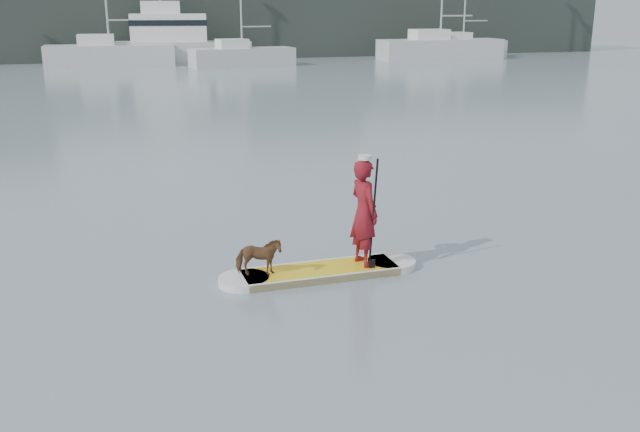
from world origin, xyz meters
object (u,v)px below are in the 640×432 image
object	(u,v)px
paddler	(364,213)
sailboat_e	(241,56)
dog	(259,257)
paddleboard	(320,272)
sailboat_f	(439,47)
sailboat_g	(462,47)
motor_yacht_a	(177,41)
sailboat_d	(109,53)

from	to	relation	value
paddler	sailboat_e	size ratio (longest dim) A/B	0.17
dog	paddleboard	bearing A→B (deg)	-77.09
sailboat_f	sailboat_g	xyz separation A→B (m)	(2.72, 1.21, -0.10)
dog	motor_yacht_a	world-z (taller)	motor_yacht_a
paddleboard	sailboat_f	world-z (taller)	sailboat_f
paddler	sailboat_d	world-z (taller)	sailboat_d
paddleboard	sailboat_e	size ratio (longest dim) A/B	0.31
dog	sailboat_g	size ratio (longest dim) A/B	0.05
paddleboard	paddler	xyz separation A→B (m)	(0.74, 0.00, 0.93)
paddler	motor_yacht_a	bearing A→B (deg)	-13.71
sailboat_e	paddler	bearing A→B (deg)	-105.25
paddler	dog	world-z (taller)	paddler
paddleboard	motor_yacht_a	distance (m)	44.32
sailboat_f	sailboat_g	bearing A→B (deg)	24.73
paddleboard	sailboat_f	bearing A→B (deg)	60.91
dog	sailboat_e	bearing A→B (deg)	1.52
dog	sailboat_f	distance (m)	48.66
paddleboard	sailboat_d	xyz separation A→B (m)	(-1.90, 43.44, 0.87)
paddleboard	sailboat_g	distance (m)	50.57
sailboat_d	paddler	bearing A→B (deg)	-84.41
sailboat_f	dog	bearing A→B (deg)	-119.16
sailboat_e	motor_yacht_a	distance (m)	5.62
motor_yacht_a	sailboat_d	bearing A→B (deg)	-164.73
paddleboard	dog	size ratio (longest dim) A/B	4.60
sailboat_f	sailboat_e	bearing A→B (deg)	-172.93
paddler	sailboat_g	xyz separation A→B (m)	(25.27, 43.36, -0.10)
paddleboard	sailboat_g	xyz separation A→B (m)	(26.01, 43.36, 0.83)
sailboat_f	paddler	bearing A→B (deg)	-117.35
sailboat_f	motor_yacht_a	world-z (taller)	sailboat_f
dog	sailboat_g	distance (m)	51.10
dog	sailboat_f	bearing A→B (deg)	-17.22
dog	sailboat_g	world-z (taller)	sailboat_g
sailboat_d	sailboat_f	bearing A→B (deg)	-0.81
paddler	sailboat_e	xyz separation A→B (m)	(6.26, 40.36, -0.24)
sailboat_f	paddleboard	bearing A→B (deg)	-118.13
sailboat_e	sailboat_f	world-z (taller)	sailboat_f
paddleboard	sailboat_d	bearing A→B (deg)	92.34
paddler	motor_yacht_a	world-z (taller)	motor_yacht_a
dog	sailboat_d	xyz separation A→B (m)	(-0.90, 43.44, 0.51)
sailboat_d	sailboat_e	xyz separation A→B (m)	(8.90, -3.08, -0.18)
sailboat_g	sailboat_e	bearing A→B (deg)	-179.37
sailboat_d	sailboat_g	world-z (taller)	sailboat_g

